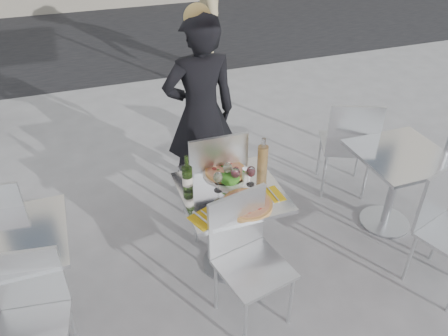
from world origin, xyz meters
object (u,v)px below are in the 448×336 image
object	(u,v)px
woman_diner	(201,114)
sugar_shaker	(246,175)
side_table_right	(397,174)
wineglass_white_a	(218,178)
chair_near	(246,250)
napkin_left	(205,218)
wineglass_white_b	(228,168)
wine_bottle	(187,178)
side_chair_lfar	(2,220)
side_chair_rfar	(349,141)
pizza_far	(226,172)
side_chair_rnear	(446,221)
pizza_near	(247,204)
main_table	(231,213)
carafe	(263,158)
wineglass_red_a	(235,173)
wineglass_red_b	(251,172)
chair_far	(214,174)
side_table_left	(16,263)
napkin_right	(269,195)
pedestrian_b	(203,14)
salad_plate	(230,180)

from	to	relation	value
woman_diner	sugar_shaker	distance (m)	0.88
side_table_right	wineglass_white_a	distance (m)	1.62
chair_near	napkin_left	bearing A→B (deg)	127.83
wineglass_white_a	wineglass_white_b	size ratio (longest dim) A/B	1.00
chair_near	sugar_shaker	bearing A→B (deg)	56.59
side_table_right	wine_bottle	world-z (taller)	wine_bottle
chair_near	side_chair_lfar	xyz separation A→B (m)	(-1.55, 0.89, -0.01)
chair_near	napkin_left	xyz separation A→B (m)	(-0.22, 0.19, 0.19)
side_chair_rfar	pizza_far	bearing A→B (deg)	37.41
side_chair_rnear	wineglass_white_b	world-z (taller)	side_chair_rnear
wine_bottle	sugar_shaker	bearing A→B (deg)	-3.12
side_table_right	wineglass_white_a	size ratio (longest dim) A/B	4.76
wineglass_white_b	pizza_near	bearing A→B (deg)	-85.09
side_table_right	side_chair_rfar	size ratio (longest dim) A/B	0.74
wine_bottle	main_table	bearing A→B (deg)	-18.88
side_chair_rnear	wineglass_white_a	bearing A→B (deg)	139.38
carafe	wineglass_red_a	size ratio (longest dim) A/B	1.84
side_table_right	wineglass_red_b	xyz separation A→B (m)	(-1.34, 0.02, 0.32)
chair_near	side_chair_rfar	size ratio (longest dim) A/B	0.95
side_chair_rfar	wine_bottle	bearing A→B (deg)	38.58
side_chair_rnear	napkin_left	size ratio (longest dim) A/B	4.08
main_table	wineglass_white_b	xyz separation A→B (m)	(0.02, 0.12, 0.32)
chair_far	main_table	bearing A→B (deg)	89.33
chair_near	pizza_near	world-z (taller)	chair_near
side_table_left	side_table_right	size ratio (longest dim) A/B	1.00
pizza_far	napkin_left	distance (m)	0.54
pizza_near	side_table_right	bearing A→B (deg)	7.64
wineglass_red_a	napkin_right	size ratio (longest dim) A/B	0.79
carafe	chair_near	bearing A→B (deg)	-122.17
main_table	carafe	world-z (taller)	carafe
pedestrian_b	side_table_right	bearing A→B (deg)	13.73
wine_bottle	carafe	size ratio (longest dim) A/B	1.02
side_chair_rfar	wineglass_red_a	bearing A→B (deg)	44.33
side_table_left	wineglass_red_b	distance (m)	1.69
side_table_left	wine_bottle	distance (m)	1.25
salad_plate	side_chair_rnear	bearing A→B (deg)	-27.23
side_table_left	side_chair_rnear	size ratio (longest dim) A/B	0.79
chair_far	pizza_near	bearing A→B (deg)	94.24
side_table_right	pizza_far	distance (m)	1.50
wine_bottle	chair_far	bearing A→B (deg)	46.60
wineglass_white_b	side_table_left	bearing A→B (deg)	-175.38
side_chair_rfar	woman_diner	distance (m)	1.40
chair_near	carafe	distance (m)	0.74
chair_far	chair_near	bearing A→B (deg)	87.06
side_chair_rnear	wineglass_red_a	xyz separation A→B (m)	(-1.38, 0.68, 0.29)
carafe	pedestrian_b	bearing A→B (deg)	79.03
chair_near	wineglass_red_a	world-z (taller)	chair_near
wineglass_white_a	side_chair_rfar	bearing A→B (deg)	19.05
napkin_right	side_chair_rnear	bearing A→B (deg)	-25.54
side_chair_rfar	side_chair_lfar	bearing A→B (deg)	25.19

